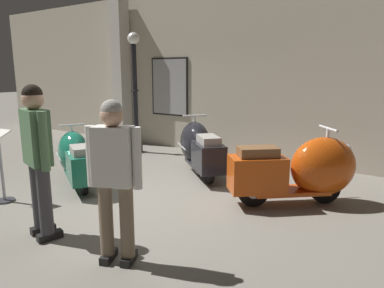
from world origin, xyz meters
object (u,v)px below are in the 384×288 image
at_px(lamppost, 135,90).
at_px(visitor_1, 37,152).
at_px(info_stanchion, 2,172).
at_px(visitor_0, 114,172).
at_px(scooter_0, 76,158).
at_px(scooter_2, 303,170).
at_px(scooter_1, 199,147).

relative_size(lamppost, visitor_1, 1.57).
bearing_deg(info_stanchion, visitor_0, -6.14).
bearing_deg(scooter_0, visitor_1, 161.00).
distance_m(scooter_2, lamppost, 4.62).
height_order(lamppost, info_stanchion, lamppost).
distance_m(lamppost, info_stanchion, 3.79).
xyz_separation_m(scooter_0, scooter_1, (1.39, 1.74, 0.04)).
distance_m(scooter_2, visitor_1, 3.53).
bearing_deg(scooter_2, info_stanchion, 171.92).
xyz_separation_m(scooter_0, scooter_2, (3.54, 1.18, 0.06)).
height_order(lamppost, visitor_1, lamppost).
distance_m(visitor_0, info_stanchion, 2.72).
bearing_deg(scooter_0, lamppost, -41.47).
distance_m(scooter_1, scooter_2, 2.22).
bearing_deg(visitor_1, info_stanchion, 92.43).
relative_size(scooter_0, scooter_2, 0.94).
xyz_separation_m(scooter_1, info_stanchion, (-1.56, -2.93, -0.04)).
bearing_deg(scooter_0, scooter_1, -98.95).
relative_size(lamppost, info_stanchion, 2.57).
bearing_deg(scooter_1, visitor_0, 151.29).
bearing_deg(lamppost, visitor_1, -61.18).
distance_m(visitor_1, info_stanchion, 1.67).
height_order(scooter_1, visitor_0, visitor_0).
height_order(scooter_2, visitor_1, visitor_1).
bearing_deg(lamppost, info_stanchion, -79.81).
relative_size(scooter_2, visitor_0, 1.06).
xyz_separation_m(scooter_0, visitor_0, (2.49, -1.48, 0.50)).
distance_m(scooter_0, scooter_2, 3.73).
height_order(scooter_0, info_stanchion, info_stanchion).
relative_size(scooter_0, info_stanchion, 1.53).
bearing_deg(scooter_2, visitor_0, -152.21).
bearing_deg(visitor_0, scooter_1, -4.48).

